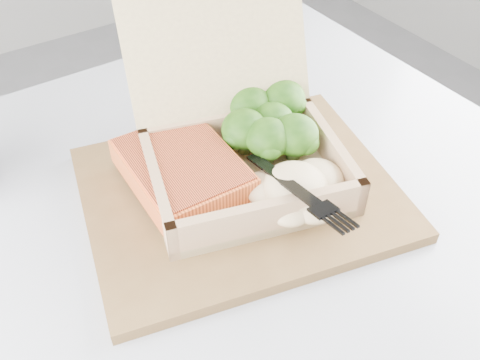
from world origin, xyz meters
TOP-DOWN VIEW (x-y plane):
  - cafe_table at (0.39, 0.11)m, footprint 0.78×0.78m
  - serving_tray at (0.43, 0.17)m, footprint 0.36×0.31m
  - takeout_container at (0.45, 0.20)m, footprint 0.24×0.26m
  - salmon_fillet at (0.39, 0.20)m, footprint 0.10×0.14m
  - broccoli_pile at (0.50, 0.20)m, footprint 0.12×0.12m
  - mashed_potatoes at (0.46, 0.12)m, footprint 0.11×0.09m
  - plastic_fork at (0.45, 0.14)m, footprint 0.02×0.16m
  - receipt at (0.47, 0.35)m, footprint 0.09×0.14m

SIDE VIEW (x-z plane):
  - cafe_table at x=0.39m, z-range 0.17..0.89m
  - receipt at x=0.47m, z-range 0.72..0.72m
  - serving_tray at x=0.43m, z-range 0.72..0.73m
  - salmon_fillet at x=0.39m, z-range 0.74..0.77m
  - mashed_potatoes at x=0.46m, z-range 0.74..0.78m
  - broccoli_pile at x=0.50m, z-range 0.74..0.79m
  - plastic_fork at x=0.45m, z-range 0.76..0.79m
  - takeout_container at x=0.45m, z-range 0.69..0.86m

